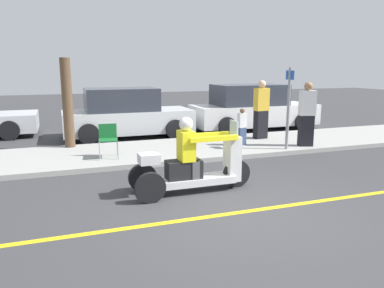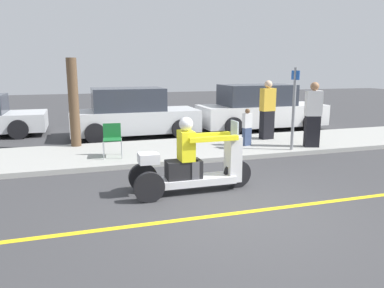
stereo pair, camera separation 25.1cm
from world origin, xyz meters
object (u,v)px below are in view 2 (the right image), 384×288
spectator_with_child (313,116)px  parked_car_lot_far (260,109)px  street_sign (294,106)px  spectator_far_back (247,128)px  parked_car_lot_center (133,114)px  motorcycle_trike (193,166)px  tree_trunk (74,103)px  spectator_by_tree (267,111)px  folding_chair_curbside (112,136)px

spectator_with_child → parked_car_lot_far: 3.83m
street_sign → spectator_with_child: bearing=14.2°
spectator_far_back → parked_car_lot_center: bearing=132.4°
parked_car_lot_center → parked_car_lot_far: bearing=0.6°
motorcycle_trike → tree_trunk: (-2.07, 4.50, 0.84)m
motorcycle_trike → spectator_by_tree: (3.64, 3.84, 0.48)m
spectator_with_child → motorcycle_trike: bearing=-150.8°
parked_car_lot_far → parked_car_lot_center: bearing=-179.4°
tree_trunk → street_sign: size_ratio=1.12×
spectator_far_back → parked_car_lot_far: bearing=56.9°
spectator_by_tree → spectator_far_back: bearing=-144.3°
spectator_with_child → street_sign: street_sign is taller
folding_chair_curbside → street_sign: bearing=-8.4°
spectator_far_back → folding_chair_curbside: (-3.80, -0.20, -0.01)m
motorcycle_trike → parked_car_lot_far: 7.75m
folding_chair_curbside → spectator_by_tree: bearing=11.0°
parked_car_lot_center → tree_trunk: bearing=-138.7°
street_sign → parked_car_lot_center: bearing=133.2°
tree_trunk → spectator_far_back: bearing=-16.7°
folding_chair_curbside → tree_trunk: (-0.87, 1.60, 0.73)m
folding_chair_curbside → motorcycle_trike: bearing=-67.6°
spectator_far_back → street_sign: size_ratio=0.48×
parked_car_lot_center → parked_car_lot_far: (4.82, 0.05, 0.02)m
spectator_by_tree → tree_trunk: bearing=173.5°
spectator_far_back → parked_car_lot_center: 4.14m
street_sign → spectator_far_back: bearing=135.9°
spectator_with_child → folding_chair_curbside: size_ratio=2.20×
motorcycle_trike → street_sign: bearing=32.0°
spectator_with_child → parked_car_lot_center: bearing=139.9°
parked_car_lot_far → tree_trunk: (-6.70, -1.71, 0.56)m
motorcycle_trike → parked_car_lot_center: size_ratio=0.55×
motorcycle_trike → parked_car_lot_center: bearing=91.7°
spectator_by_tree → spectator_with_child: (0.63, -1.45, -0.00)m
motorcycle_trike → tree_trunk: tree_trunk is taller
spectator_by_tree → folding_chair_curbside: spectator_by_tree is taller
spectator_far_back → parked_car_lot_far: 3.71m
spectator_far_back → folding_chair_curbside: bearing=-177.0°
spectator_far_back → parked_car_lot_far: (2.03, 3.11, 0.16)m
folding_chair_curbside → parked_car_lot_far: size_ratio=0.17×
parked_car_lot_center → street_sign: 5.45m
parked_car_lot_far → street_sign: size_ratio=2.17×
parked_car_lot_far → tree_trunk: 6.94m
motorcycle_trike → spectator_far_back: size_ratio=2.23×
spectator_far_back → street_sign: 1.45m
parked_car_lot_far → tree_trunk: tree_trunk is taller
spectator_by_tree → spectator_with_child: spectator_by_tree is taller
parked_car_lot_far → tree_trunk: bearing=-165.7°
motorcycle_trike → spectator_with_child: spectator_with_child is taller
spectator_far_back → street_sign: bearing=-44.1°
parked_car_lot_center → parked_car_lot_far: size_ratio=0.89×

